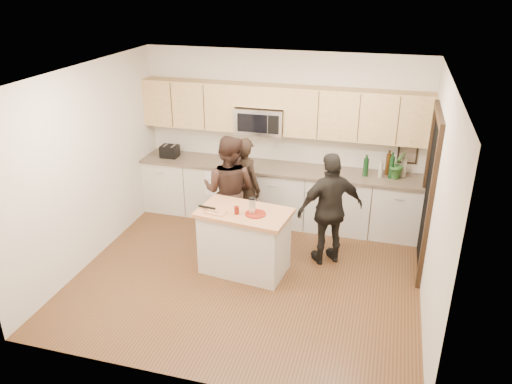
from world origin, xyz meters
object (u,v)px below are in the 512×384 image
(woman_center, at_px, (229,191))
(toaster, at_px, (170,151))
(woman_left, at_px, (245,187))
(woman_right, at_px, (330,209))
(island, at_px, (244,241))

(woman_center, bearing_deg, toaster, -29.87)
(woman_center, bearing_deg, woman_left, -109.66)
(toaster, height_order, woman_right, woman_right)
(island, xyz_separation_m, woman_right, (1.06, 0.55, 0.35))
(island, relative_size, woman_center, 0.76)
(woman_right, bearing_deg, toaster, -51.26)
(toaster, relative_size, woman_center, 0.17)
(toaster, bearing_deg, woman_left, -20.20)
(woman_center, bearing_deg, woman_right, 177.77)
(toaster, xyz_separation_m, woman_left, (1.47, -0.54, -0.26))
(woman_center, height_order, woman_right, woman_center)
(island, distance_m, toaster, 2.43)
(island, distance_m, woman_right, 1.25)
(toaster, xyz_separation_m, woman_center, (1.33, -0.87, -0.20))
(island, bearing_deg, toaster, 145.47)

